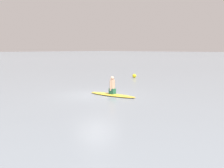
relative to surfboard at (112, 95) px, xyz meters
The scene contains 4 objects.
ground_plane 1.00m from the surfboard, 151.24° to the right, with size 400.00×400.00×0.00m, color gray.
surfboard is the anchor object (origin of this frame).
person_paddler 0.53m from the surfboard, 26.57° to the left, with size 0.37×0.46×1.06m.
buoy_marker 10.76m from the surfboard, 121.34° to the left, with size 0.38×0.38×0.38m, color yellow.
Camera 1 is at (12.57, -12.23, 2.83)m, focal length 46.87 mm.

